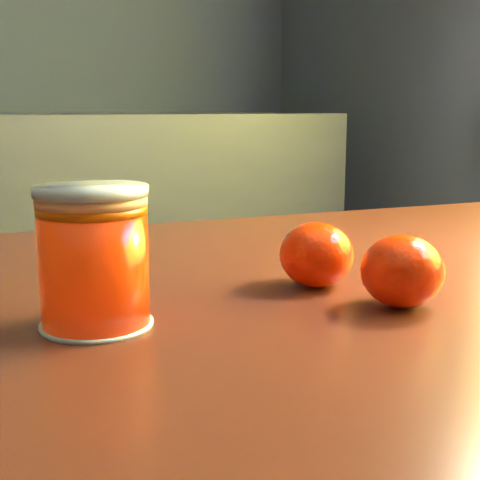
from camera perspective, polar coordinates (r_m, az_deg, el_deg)
table at (r=0.65m, az=6.33°, el=-11.68°), size 1.08×0.82×0.76m
juice_glass at (r=0.49m, az=-12.35°, el=-1.52°), size 0.08×0.08×0.10m
orange_front at (r=0.54m, az=13.67°, el=-2.60°), size 0.07×0.07×0.06m
orange_back at (r=0.59m, az=6.54°, el=-1.25°), size 0.09×0.09×0.06m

